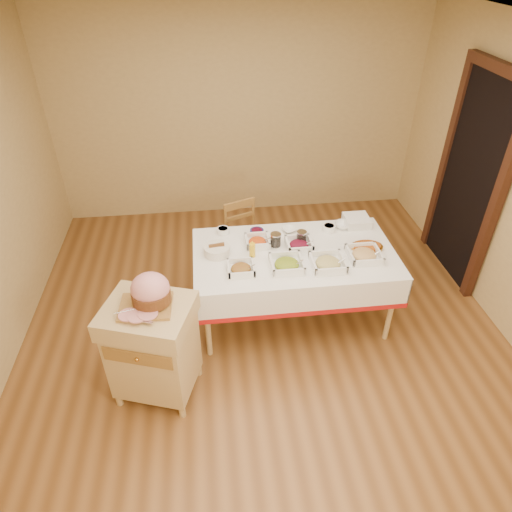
{
  "coord_description": "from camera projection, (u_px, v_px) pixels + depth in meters",
  "views": [
    {
      "loc": [
        -0.45,
        -3.0,
        3.12
      ],
      "look_at": [
        -0.06,
        0.2,
        0.82
      ],
      "focal_mm": 32.0,
      "sensor_mm": 36.0,
      "label": 1
    }
  ],
  "objects": [
    {
      "name": "room_shell",
      "position": [
        267.0,
        220.0,
        3.53
      ],
      "size": [
        5.0,
        5.0,
        5.0
      ],
      "color": "brown",
      "rests_on": "ground"
    },
    {
      "name": "doorway",
      "position": [
        471.0,
        177.0,
        4.58
      ],
      "size": [
        0.09,
        1.1,
        2.2
      ],
      "color": "black",
      "rests_on": "ground"
    },
    {
      "name": "dining_table",
      "position": [
        294.0,
        267.0,
        4.21
      ],
      "size": [
        1.82,
        1.02,
        0.76
      ],
      "color": "tan",
      "rests_on": "ground"
    },
    {
      "name": "butcher_cart",
      "position": [
        153.0,
        345.0,
        3.52
      ],
      "size": [
        0.77,
        0.71,
        0.9
      ],
      "color": "tan",
      "rests_on": "ground"
    },
    {
      "name": "dining_chair",
      "position": [
        245.0,
        240.0,
        4.86
      ],
      "size": [
        0.49,
        0.48,
        0.85
      ],
      "color": "olive",
      "rests_on": "ground"
    },
    {
      "name": "ham_on_board",
      "position": [
        150.0,
        293.0,
        3.26
      ],
      "size": [
        0.4,
        0.38,
        0.26
      ],
      "color": "olive",
      "rests_on": "butcher_cart"
    },
    {
      "name": "serving_dish_a",
      "position": [
        241.0,
        268.0,
        3.86
      ],
      "size": [
        0.23,
        0.23,
        0.1
      ],
      "color": "white",
      "rests_on": "dining_table"
    },
    {
      "name": "serving_dish_b",
      "position": [
        287.0,
        264.0,
        3.9
      ],
      "size": [
        0.28,
        0.28,
        0.11
      ],
      "color": "white",
      "rests_on": "dining_table"
    },
    {
      "name": "serving_dish_c",
      "position": [
        328.0,
        263.0,
        3.92
      ],
      "size": [
        0.28,
        0.28,
        0.12
      ],
      "color": "white",
      "rests_on": "dining_table"
    },
    {
      "name": "serving_dish_d",
      "position": [
        364.0,
        255.0,
        4.02
      ],
      "size": [
        0.28,
        0.28,
        0.11
      ],
      "color": "white",
      "rests_on": "dining_table"
    },
    {
      "name": "serving_dish_e",
      "position": [
        258.0,
        241.0,
        4.2
      ],
      "size": [
        0.23,
        0.22,
        0.11
      ],
      "color": "white",
      "rests_on": "dining_table"
    },
    {
      "name": "serving_dish_f",
      "position": [
        299.0,
        245.0,
        4.15
      ],
      "size": [
        0.24,
        0.23,
        0.11
      ],
      "color": "white",
      "rests_on": "dining_table"
    },
    {
      "name": "small_bowl_left",
      "position": [
        223.0,
        230.0,
        4.36
      ],
      "size": [
        0.12,
        0.12,
        0.05
      ],
      "color": "white",
      "rests_on": "dining_table"
    },
    {
      "name": "small_bowl_mid",
      "position": [
        257.0,
        232.0,
        4.33
      ],
      "size": [
        0.13,
        0.13,
        0.06
      ],
      "color": "navy",
      "rests_on": "dining_table"
    },
    {
      "name": "small_bowl_right",
      "position": [
        329.0,
        228.0,
        4.39
      ],
      "size": [
        0.12,
        0.12,
        0.06
      ],
      "color": "white",
      "rests_on": "dining_table"
    },
    {
      "name": "bowl_white_imported",
      "position": [
        289.0,
        230.0,
        4.39
      ],
      "size": [
        0.18,
        0.18,
        0.03
      ],
      "primitive_type": "imported",
      "rotation": [
        0.0,
        0.0,
        0.42
      ],
      "color": "white",
      "rests_on": "dining_table"
    },
    {
      "name": "bowl_small_imported",
      "position": [
        343.0,
        225.0,
        4.44
      ],
      "size": [
        0.17,
        0.17,
        0.05
      ],
      "primitive_type": "imported",
      "rotation": [
        0.0,
        0.0,
        0.04
      ],
      "color": "white",
      "rests_on": "dining_table"
    },
    {
      "name": "preserve_jar_left",
      "position": [
        276.0,
        240.0,
        4.17
      ],
      "size": [
        0.1,
        0.1,
        0.13
      ],
      "color": "silver",
      "rests_on": "dining_table"
    },
    {
      "name": "preserve_jar_right",
      "position": [
        302.0,
        238.0,
        4.21
      ],
      "size": [
        0.09,
        0.09,
        0.12
      ],
      "color": "silver",
      "rests_on": "dining_table"
    },
    {
      "name": "mustard_bottle",
      "position": [
        252.0,
        249.0,
        4.02
      ],
      "size": [
        0.05,
        0.05,
        0.17
      ],
      "color": "gold",
      "rests_on": "dining_table"
    },
    {
      "name": "bread_basket",
      "position": [
        217.0,
        250.0,
        4.06
      ],
      "size": [
        0.23,
        0.23,
        0.1
      ],
      "color": "white",
      "rests_on": "dining_table"
    },
    {
      "name": "plate_stack",
      "position": [
        357.0,
        221.0,
        4.48
      ],
      "size": [
        0.24,
        0.24,
        0.09
      ],
      "color": "white",
      "rests_on": "dining_table"
    },
    {
      "name": "brass_platter",
      "position": [
        367.0,
        247.0,
        4.15
      ],
      "size": [
        0.3,
        0.22,
        0.04
      ],
      "color": "gold",
      "rests_on": "dining_table"
    }
  ]
}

